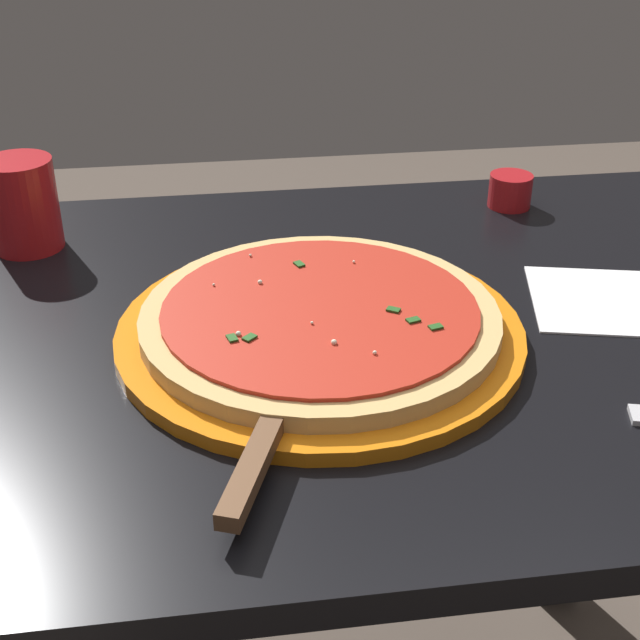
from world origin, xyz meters
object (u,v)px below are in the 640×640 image
(cup_small_sauce, at_px, (510,191))
(serving_plate, at_px, (320,332))
(napkin_folded_right, at_px, (600,302))
(pizza_server, at_px, (269,433))
(cup_tall_drink, at_px, (23,205))
(pizza, at_px, (320,317))

(cup_small_sauce, bearing_deg, serving_plate, -134.27)
(napkin_folded_right, bearing_deg, pizza_server, -151.21)
(cup_tall_drink, relative_size, napkin_folded_right, 0.74)
(napkin_folded_right, bearing_deg, cup_tall_drink, 159.81)
(pizza_server, relative_size, cup_small_sauce, 4.17)
(serving_plate, height_order, pizza, pizza)
(pizza_server, height_order, cup_small_sauce, cup_small_sauce)
(serving_plate, relative_size, pizza, 1.14)
(cup_tall_drink, bearing_deg, pizza, -39.56)
(pizza, xyz_separation_m, pizza_server, (-0.06, -0.16, -0.00))
(pizza, xyz_separation_m, napkin_folded_right, (0.29, 0.03, -0.02))
(cup_small_sauce, bearing_deg, pizza_server, -127.20)
(pizza, xyz_separation_m, cup_small_sauce, (0.28, 0.29, -0.00))
(pizza, height_order, pizza_server, pizza)
(pizza, relative_size, cup_small_sauce, 6.27)
(pizza, relative_size, napkin_folded_right, 2.39)
(serving_plate, bearing_deg, pizza, -88.35)
(pizza_server, bearing_deg, cup_tall_drink, 120.01)
(pizza_server, bearing_deg, pizza, 69.22)
(cup_tall_drink, height_order, cup_small_sauce, cup_tall_drink)
(cup_tall_drink, xyz_separation_m, napkin_folded_right, (0.59, -0.22, -0.05))
(pizza_server, xyz_separation_m, napkin_folded_right, (0.35, 0.19, -0.02))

